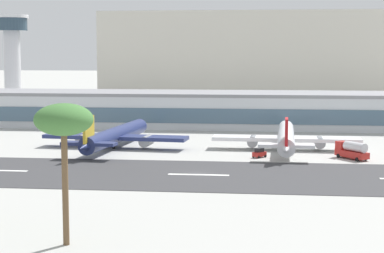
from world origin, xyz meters
TOP-DOWN VIEW (x-y plane):
  - ground_plane at (0.00, 0.00)m, footprint 1400.00×1400.00m
  - runway_strip at (0.00, -1.41)m, footprint 800.00×32.23m
  - runway_centreline_dash_4 at (0.63, -1.41)m, footprint 12.00×1.20m
  - terminal_building at (-3.52, 83.24)m, footprint 183.15×25.76m
  - control_tower at (-80.95, 110.29)m, footprint 12.82×12.82m
  - distant_hotel_block at (10.20, 185.03)m, footprint 149.08×28.86m
  - airliner_gold_tail_gate_0 at (-23.91, 31.44)m, footprint 36.98×46.66m
  - airliner_red_tail_gate_1 at (18.51, 33.32)m, footprint 36.26×45.69m
  - service_fuel_truck_0 at (32.81, 21.72)m, footprint 7.14×8.38m
  - service_baggage_tug_1 at (12.18, 21.47)m, footprint 3.30×3.47m
  - palm_tree_0 at (-10.98, -49.66)m, footprint 7.26×7.26m

SIDE VIEW (x-z plane):
  - ground_plane at x=0.00m, z-range 0.00..0.00m
  - runway_strip at x=0.00m, z-range 0.00..0.08m
  - runway_centreline_dash_4 at x=0.63m, z-range 0.08..0.09m
  - service_baggage_tug_1 at x=12.18m, z-range -0.05..2.15m
  - service_fuel_truck_0 at x=32.81m, z-range 0.05..4.00m
  - airliner_red_tail_gate_1 at x=18.51m, z-range -1.73..7.81m
  - airliner_gold_tail_gate_0 at x=-23.91m, z-range -1.77..7.98m
  - terminal_building at x=-3.52m, z-range 0.00..11.11m
  - palm_tree_0 at x=-10.98m, z-range 6.52..24.23m
  - distant_hotel_block at x=10.20m, z-range 0.00..42.57m
  - control_tower at x=-80.95m, z-range 4.96..42.57m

